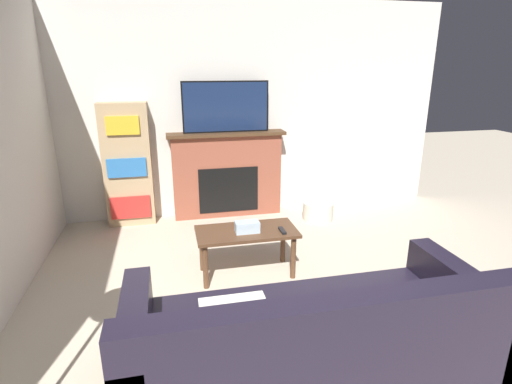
# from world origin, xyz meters

# --- Properties ---
(wall_back) EXTENTS (5.47, 0.06, 2.70)m
(wall_back) POSITION_xyz_m (0.00, 3.74, 1.35)
(wall_back) COLOR silver
(wall_back) RESTS_ON ground_plane
(fireplace) EXTENTS (1.49, 0.28, 1.11)m
(fireplace) POSITION_xyz_m (-0.19, 3.60, 0.56)
(fireplace) COLOR brown
(fireplace) RESTS_ON ground_plane
(tv) EXTENTS (1.07, 0.03, 0.63)m
(tv) POSITION_xyz_m (-0.19, 3.58, 1.42)
(tv) COLOR black
(tv) RESTS_ON fireplace
(couch) EXTENTS (2.22, 0.98, 0.85)m
(couch) POSITION_xyz_m (-0.15, 0.51, 0.28)
(couch) COLOR black
(couch) RESTS_ON ground_plane
(coffee_table) EXTENTS (0.93, 0.46, 0.45)m
(coffee_table) POSITION_xyz_m (-0.26, 1.97, 0.38)
(coffee_table) COLOR brown
(coffee_table) RESTS_ON ground_plane
(tissue_box) EXTENTS (0.22, 0.12, 0.10)m
(tissue_box) POSITION_xyz_m (-0.26, 1.93, 0.50)
(tissue_box) COLOR silver
(tissue_box) RESTS_ON coffee_table
(remote_control) EXTENTS (0.04, 0.15, 0.02)m
(remote_control) POSITION_xyz_m (0.05, 1.87, 0.46)
(remote_control) COLOR black
(remote_control) RESTS_ON coffee_table
(bookshelf) EXTENTS (0.56, 0.29, 1.50)m
(bookshelf) POSITION_xyz_m (-1.41, 3.57, 0.75)
(bookshelf) COLOR tan
(bookshelf) RESTS_ON ground_plane
(storage_basket) EXTENTS (0.39, 0.39, 0.23)m
(storage_basket) POSITION_xyz_m (0.91, 3.15, 0.12)
(storage_basket) COLOR silver
(storage_basket) RESTS_ON ground_plane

